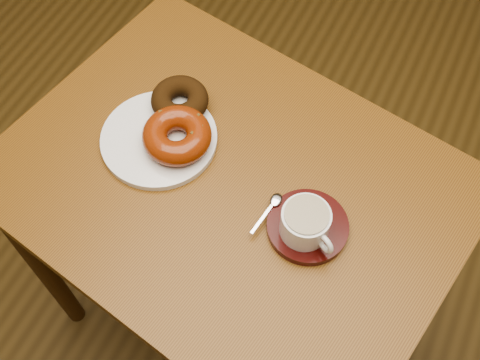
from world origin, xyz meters
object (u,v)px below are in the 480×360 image
at_px(donut_plate, 159,139).
at_px(saucer, 308,227).
at_px(cafe_table, 231,213).
at_px(coffee_cup, 306,223).

height_order(donut_plate, saucer, saucer).
xyz_separation_m(cafe_table, donut_plate, (-0.16, 0.02, 0.13)).
bearing_deg(cafe_table, coffee_cup, -3.14).
relative_size(donut_plate, saucer, 1.55).
bearing_deg(saucer, donut_plate, 171.38).
height_order(cafe_table, coffee_cup, coffee_cup).
relative_size(donut_plate, coffee_cup, 2.09).
relative_size(cafe_table, coffee_cup, 8.87).
bearing_deg(donut_plate, cafe_table, -7.91).
bearing_deg(cafe_table, saucer, 1.43).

